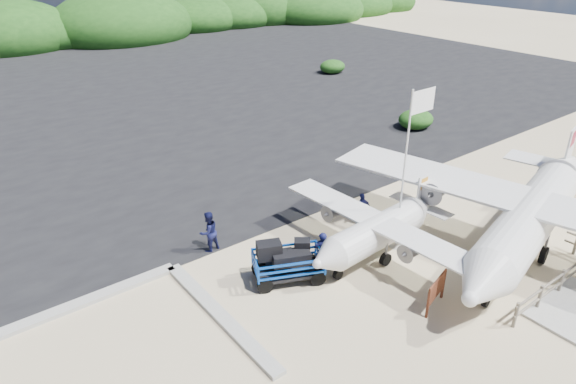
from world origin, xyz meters
The scene contains 12 objects.
ground centered at (0.00, 0.00, 0.00)m, with size 160.00×160.00×0.00m, color beige.
asphalt_apron centered at (0.00, 30.00, 0.00)m, with size 90.00×50.00×0.04m, color #B2B2B2, non-canonical shape.
lagoon centered at (-9.00, 1.50, 0.00)m, with size 9.00×7.00×0.40m, color #B2B2B2, non-canonical shape.
vegetation_band centered at (0.00, 55.00, 0.00)m, with size 124.00×8.00×4.40m, color #B2B2B2, non-canonical shape.
fence centered at (6.00, -5.00, 0.00)m, with size 6.40×2.00×1.10m, color #B2B2B2, non-canonical shape.
baggage_cart centered at (-1.34, 1.68, 0.00)m, with size 2.80×1.60×1.40m, color #0C48BE, non-canonical shape.
flagpole centered at (3.67, 0.75, 0.00)m, with size 1.35×0.56×6.73m, color white, non-canonical shape.
signboard centered at (1.73, -2.74, 0.00)m, with size 1.54×0.14×1.27m, color brown, non-canonical shape.
crew_a centered at (0.04, 1.36, 0.86)m, with size 0.63×0.41×1.72m, color #111441.
crew_b centered at (-2.67, 5.28, 0.89)m, with size 0.87×0.67×1.78m, color #111441.
crew_c centered at (3.85, 3.01, 0.76)m, with size 0.90×0.37×1.53m, color #111441.
aircraft_large centered at (15.01, 27.70, 0.00)m, with size 16.59×16.59×4.98m, color #B2B2B2, non-canonical shape.
Camera 1 is at (-11.10, -10.92, 11.72)m, focal length 32.00 mm.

